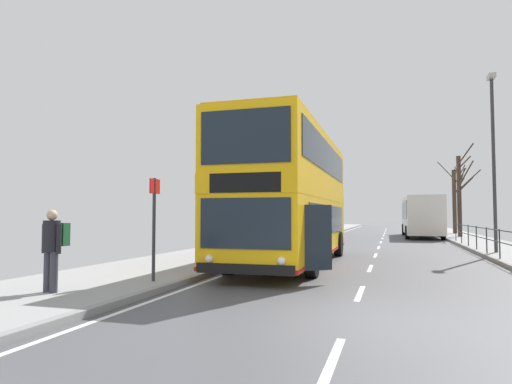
% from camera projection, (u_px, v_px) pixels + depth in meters
% --- Properties ---
extents(ground, '(15.80, 140.00, 0.20)m').
position_uv_depth(ground, '(306.00, 314.00, 7.54)').
color(ground, '#4B4B50').
extents(double_decker_bus_main, '(3.34, 11.00, 4.57)m').
position_uv_depth(double_decker_bus_main, '(292.00, 196.00, 15.75)').
color(double_decker_bus_main, '#F4B20F').
rests_on(double_decker_bus_main, ground).
extents(background_bus_far_lane, '(2.75, 10.83, 3.11)m').
position_uv_depth(background_bus_far_lane, '(421.00, 215.00, 34.86)').
color(background_bus_far_lane, white).
rests_on(background_bus_far_lane, ground).
extents(pedestrian_railing_far_kerb, '(0.05, 23.33, 1.08)m').
position_uv_depth(pedestrian_railing_far_kerb, '(499.00, 238.00, 16.20)').
color(pedestrian_railing_far_kerb, '#2D3338').
rests_on(pedestrian_railing_far_kerb, ground).
extents(pedestrian_companion, '(0.55, 0.57, 1.70)m').
position_uv_depth(pedestrian_companion, '(53.00, 244.00, 9.18)').
color(pedestrian_companion, '#383842').
rests_on(pedestrian_companion, ground).
extents(bus_stop_sign_near, '(0.08, 0.44, 2.49)m').
position_uv_depth(bus_stop_sign_near, '(154.00, 217.00, 10.75)').
color(bus_stop_sign_near, '#2D2D33').
rests_on(bus_stop_sign_near, ground).
extents(street_lamp_far_side, '(0.28, 0.60, 7.71)m').
position_uv_depth(street_lamp_far_side, '(493.00, 148.00, 19.14)').
color(street_lamp_far_side, '#38383D').
rests_on(street_lamp_far_side, ground).
extents(bare_tree_far_01, '(1.76, 2.69, 6.76)m').
position_uv_depth(bare_tree_far_01, '(460.00, 192.00, 32.89)').
color(bare_tree_far_01, '#423328').
rests_on(bare_tree_far_01, ground).
extents(bare_tree_far_02, '(2.90, 2.13, 6.27)m').
position_uv_depth(bare_tree_far_02, '(455.00, 199.00, 38.51)').
color(bare_tree_far_02, '#423328').
rests_on(bare_tree_far_02, ground).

